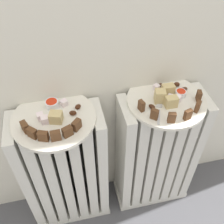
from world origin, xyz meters
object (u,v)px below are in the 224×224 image
radiator_left (66,172)px  plate_left (54,118)px  fork (159,112)px  jam_bowl_left (52,104)px  radiator_right (156,155)px  plate_right (166,101)px  jam_bowl_right (181,93)px

radiator_left → plate_left: size_ratio=2.22×
radiator_left → fork: 0.49m
plate_left → jam_bowl_left: size_ratio=6.22×
radiator_right → fork: (-0.05, -0.05, 0.34)m
plate_right → radiator_right: bearing=0.0°
plate_left → jam_bowl_right: bearing=1.2°
jam_bowl_left → fork: (0.36, -0.11, -0.01)m
jam_bowl_right → plate_right: bearing=-170.5°
radiator_right → plate_right: (0.00, 0.00, 0.33)m
radiator_left → jam_bowl_right: 0.58m
plate_right → jam_bowl_right: jam_bowl_right is taller
plate_right → fork: (-0.05, -0.05, 0.01)m
radiator_right → plate_left: 0.52m
jam_bowl_right → fork: (-0.11, -0.06, -0.01)m
radiator_right → plate_right: 0.33m
radiator_right → jam_bowl_right: jam_bowl_right is taller
jam_bowl_left → fork: size_ratio=0.45×
plate_left → fork: (0.36, -0.05, 0.01)m
jam_bowl_right → fork: jam_bowl_right is taller
fork → jam_bowl_right: bearing=31.3°
radiator_left → jam_bowl_left: 0.35m
radiator_left → jam_bowl_right: bearing=1.2°
radiator_right → plate_left: size_ratio=2.22×
radiator_right → plate_left: bearing=180.0°
plate_right → jam_bowl_right: 0.06m
radiator_left → jam_bowl_right: size_ratio=16.49×
jam_bowl_right → jam_bowl_left: bearing=174.5°
plate_right → jam_bowl_left: (-0.41, 0.05, 0.02)m
radiator_left → jam_bowl_left: size_ratio=13.79×
radiator_right → plate_left: plate_left is taller
plate_left → jam_bowl_right: jam_bowl_right is taller
plate_right → plate_left: bearing=180.0°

